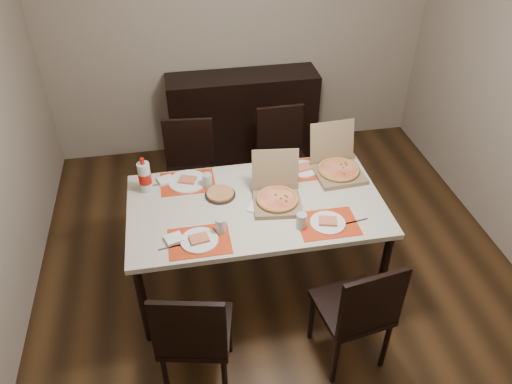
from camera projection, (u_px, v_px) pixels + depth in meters
ground at (279, 272)px, 4.03m from camera, size 3.80×4.00×0.02m
room_walls at (272, 43)px, 3.30m from camera, size 3.84×4.02×2.62m
sideboard at (243, 116)px, 5.14m from camera, size 1.50×0.40×0.90m
dining_table at (256, 210)px, 3.57m from camera, size 1.80×1.00×0.75m
chair_near_left at (194, 334)px, 2.93m from camera, size 0.50×0.50×0.93m
chair_near_right at (358, 310)px, 3.07m from camera, size 0.48×0.48×0.93m
chair_far_left at (190, 169)px, 4.28m from camera, size 0.46×0.46×0.93m
chair_far_right at (282, 155)px, 4.46m from camera, size 0.43×0.43×0.93m
setting_near_left at (202, 236)px, 3.22m from camera, size 0.46×0.30×0.11m
setting_near_right at (320, 222)px, 3.33m from camera, size 0.50×0.30×0.11m
setting_far_left at (190, 181)px, 3.70m from camera, size 0.48×0.30×0.11m
setting_far_right at (298, 169)px, 3.82m from camera, size 0.47×0.30×0.11m
napkin_loose at (257, 208)px, 3.47m from camera, size 0.15×0.16×0.02m
pizza_box_center at (277, 195)px, 3.51m from camera, size 0.37×0.40×0.33m
pizza_box_right at (337, 166)px, 3.79m from camera, size 0.37×0.41×0.35m
faina_plate at (220, 194)px, 3.59m from camera, size 0.22×0.22×0.03m
dip_bowl at (257, 187)px, 3.65m from camera, size 0.13×0.13×0.03m
soda_bottle at (145, 177)px, 3.57m from camera, size 0.09×0.09×0.28m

